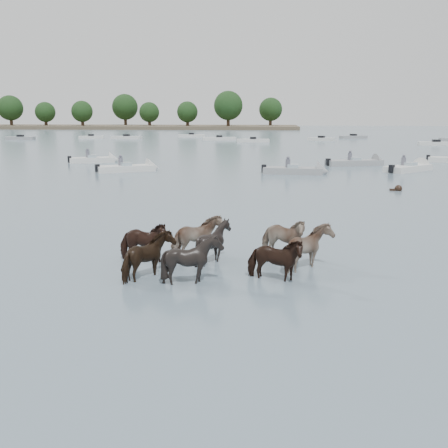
{
  "coord_description": "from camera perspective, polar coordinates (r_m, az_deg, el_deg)",
  "views": [
    {
      "loc": [
        2.01,
        -14.16,
        4.38
      ],
      "look_at": [
        0.59,
        0.85,
        1.1
      ],
      "focal_mm": 40.33,
      "sensor_mm": 36.0,
      "label": 1
    }
  ],
  "objects": [
    {
      "name": "pony_herd",
      "position": [
        14.59,
        -0.43,
        -2.85
      ],
      "size": [
        6.64,
        4.35,
        1.45
      ],
      "color": "black",
      "rests_on": "ground"
    },
    {
      "name": "motorboat_f",
      "position": [
        49.17,
        -13.9,
        7.07
      ],
      "size": [
        4.77,
        3.17,
        1.92
      ],
      "rotation": [
        0.0,
        0.0,
        0.39
      ],
      "color": "silver",
      "rests_on": "ground"
    },
    {
      "name": "treeline",
      "position": [
        180.81,
        -20.7,
        12.2
      ],
      "size": [
        146.26,
        23.38,
        12.28
      ],
      "color": "#382619",
      "rests_on": "ground"
    },
    {
      "name": "motorboat_d",
      "position": [
        43.32,
        20.66,
        5.99
      ],
      "size": [
        4.76,
        4.72,
        1.92
      ],
      "rotation": [
        0.0,
        0.0,
        0.78
      ],
      "color": "silver",
      "rests_on": "ground"
    },
    {
      "name": "motorboat_b",
      "position": [
        38.74,
        8.91,
        5.97
      ],
      "size": [
        5.14,
        2.07,
        1.92
      ],
      "rotation": [
        0.0,
        0.0,
        -0.1
      ],
      "color": "gray",
      "rests_on": "ground"
    },
    {
      "name": "ground",
      "position": [
        14.96,
        -2.58,
        -4.77
      ],
      "size": [
        400.0,
        400.0,
        0.0
      ],
      "primitive_type": "plane",
      "color": "slate",
      "rests_on": "ground"
    },
    {
      "name": "swimming_pony",
      "position": [
        31.44,
        19.07,
        3.78
      ],
      "size": [
        0.72,
        0.44,
        0.44
      ],
      "color": "black",
      "rests_on": "ground"
    },
    {
      "name": "shoreline",
      "position": [
        179.3,
        -18.59,
        10.4
      ],
      "size": [
        160.0,
        30.0,
        1.0
      ],
      "primitive_type": "cube",
      "color": "#4C4233",
      "rests_on": "ground"
    },
    {
      "name": "distant_flotilla",
      "position": [
        90.29,
        4.49,
        9.62
      ],
      "size": [
        102.42,
        28.15,
        0.93
      ],
      "color": "gray",
      "rests_on": "ground"
    },
    {
      "name": "motorboat_a",
      "position": [
        40.84,
        -10.06,
        6.25
      ],
      "size": [
        5.05,
        3.7,
        1.92
      ],
      "rotation": [
        0.0,
        0.0,
        0.49
      ],
      "color": "silver",
      "rests_on": "ground"
    },
    {
      "name": "motorboat_c",
      "position": [
        46.68,
        15.39,
        6.73
      ],
      "size": [
        5.64,
        3.16,
        1.92
      ],
      "rotation": [
        0.0,
        0.0,
        0.31
      ],
      "color": "gray",
      "rests_on": "ground"
    }
  ]
}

